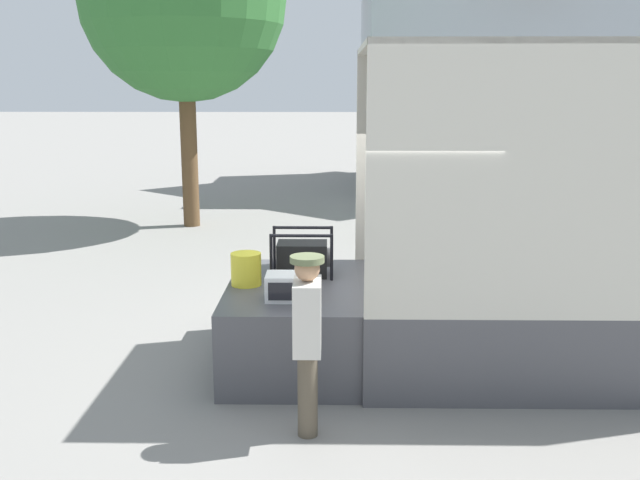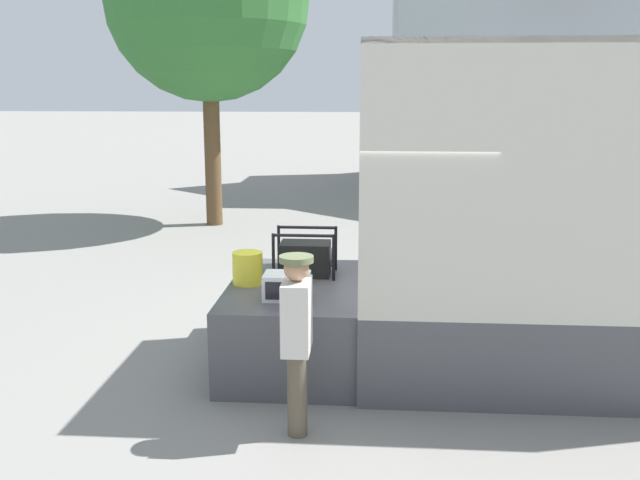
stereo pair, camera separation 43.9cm
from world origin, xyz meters
TOP-DOWN VIEW (x-y plane):
  - ground_plane at (0.00, 0.00)m, footprint 160.00×160.00m
  - tailgate_deck at (-0.73, 0.00)m, footprint 1.46×2.32m
  - microwave at (-0.75, -0.57)m, footprint 0.48×0.37m
  - portable_generator at (-0.62, 0.41)m, footprint 0.72×0.51m
  - orange_bucket at (-1.25, -0.03)m, footprint 0.34×0.34m
  - worker_person at (-0.52, -1.77)m, footprint 0.30×0.44m
  - house_backdrop at (4.77, 14.89)m, footprint 8.47×7.04m

SIDE VIEW (x-z plane):
  - ground_plane at x=0.00m, z-range 0.00..0.00m
  - tailgate_deck at x=-0.73m, z-range 0.00..0.91m
  - worker_person at x=-0.52m, z-range 0.18..1.84m
  - microwave at x=-0.75m, z-range 0.91..1.18m
  - orange_bucket at x=-1.25m, z-range 0.91..1.27m
  - portable_generator at x=-0.62m, z-range 0.84..1.37m
  - house_backdrop at x=4.77m, z-range 0.08..8.69m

